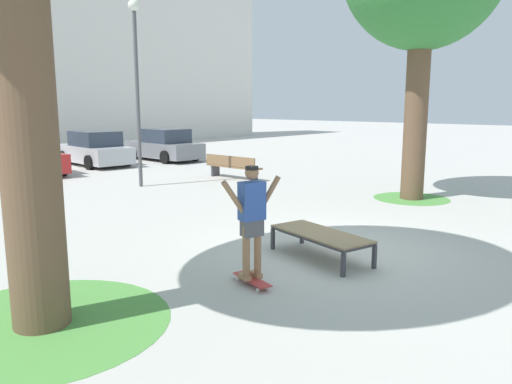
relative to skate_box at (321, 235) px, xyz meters
name	(u,v)px	position (x,y,z in m)	size (l,w,h in m)	color
ground_plane	(335,250)	(0.59, 0.06, -0.41)	(120.00, 120.00, 0.00)	#B7B5AD
skate_box	(321,235)	(0.00, 0.00, 0.00)	(1.19, 2.03, 0.46)	#38383D
skateboard	(252,280)	(-1.76, 0.02, -0.34)	(0.41, 0.82, 0.09)	#B23333
skater	(252,215)	(-1.76, 0.02, 0.66)	(0.98, 0.38, 1.69)	#8E6647
grass_patch_near_left	(43,324)	(-4.46, 1.03, -0.41)	(3.10, 3.10, 0.01)	#519342
grass_patch_near_right	(411,198)	(6.37, 1.23, -0.41)	(2.11, 2.11, 0.01)	#519342
car_red	(26,156)	(1.33, 14.35, 0.28)	(2.20, 4.33, 1.50)	red
car_silver	(94,150)	(4.60, 15.05, 0.28)	(2.18, 4.33, 1.50)	#B7BABF
car_grey	(164,146)	(7.88, 14.36, 0.28)	(2.05, 4.27, 1.50)	slate
park_bench	(233,166)	(5.77, 7.75, 0.03)	(0.45, 2.40, 0.83)	brown
light_post	(136,66)	(2.54, 8.79, 3.41)	(0.36, 0.36, 5.83)	#4C4C51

